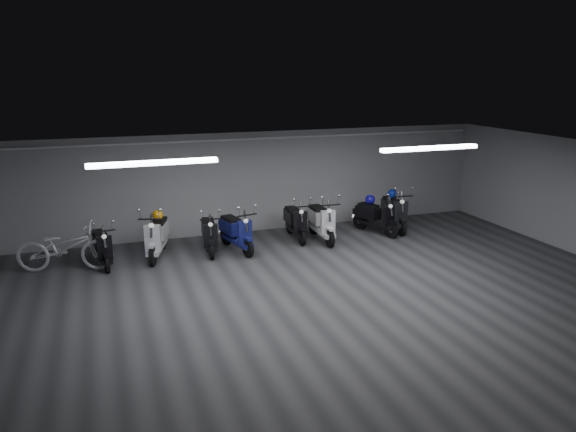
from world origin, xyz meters
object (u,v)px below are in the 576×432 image
object	(u,v)px
scooter_1	(102,241)
scooter_4	(236,226)
scooter_6	(321,215)
scooter_7	(376,211)
helmet_0	(392,194)
scooter_2	(157,230)
bicycle	(64,242)
scooter_3	(209,228)
scooter_9	(395,206)
helmet_1	(370,199)
scooter_5	(296,216)
helmet_2	(158,215)

from	to	relation	value
scooter_1	scooter_4	xyz separation A→B (m)	(3.19, -0.00, 0.05)
scooter_6	scooter_7	size ratio (longest dim) A/B	1.08
scooter_1	helmet_0	distance (m)	7.98
scooter_6	helmet_0	xyz separation A→B (m)	(2.40, 0.50, 0.30)
scooter_7	scooter_1	bearing A→B (deg)	160.91
scooter_2	bicycle	xyz separation A→B (m)	(-2.07, -0.26, -0.02)
scooter_1	scooter_3	bearing A→B (deg)	-4.39
scooter_9	helmet_1	distance (m)	0.80
scooter_5	helmet_1	xyz separation A→B (m)	(2.20, -0.02, 0.29)
scooter_7	helmet_1	bearing A→B (deg)	90.00
scooter_1	bicycle	bearing A→B (deg)	178.45
scooter_3	scooter_5	distance (m)	2.43
scooter_9	scooter_4	bearing A→B (deg)	-165.80
helmet_2	bicycle	bearing A→B (deg)	-166.61
scooter_3	scooter_7	distance (m)	4.70
scooter_1	scooter_7	bearing A→B (deg)	-5.51
scooter_4	scooter_6	xyz separation A→B (m)	(2.35, 0.12, 0.03)
scooter_2	scooter_7	xyz separation A→B (m)	(5.96, 0.01, -0.06)
scooter_4	bicycle	distance (m)	3.99
scooter_9	helmet_2	size ratio (longest dim) A/B	7.11
scooter_5	helmet_1	distance (m)	2.22
helmet_2	scooter_7	bearing A→B (deg)	-2.27
scooter_5	scooter_7	xyz separation A→B (m)	(2.29, -0.24, -0.00)
scooter_2	scooter_6	size ratio (longest dim) A/B	1.01
scooter_1	bicycle	size ratio (longest dim) A/B	0.78
scooter_5	scooter_9	world-z (taller)	scooter_9
scooter_3	bicycle	world-z (taller)	bicycle
scooter_3	helmet_0	bearing A→B (deg)	11.66
scooter_5	scooter_9	size ratio (longest dim) A/B	0.93
scooter_1	helmet_1	xyz separation A→B (m)	(7.14, 0.42, 0.32)
scooter_4	scooter_7	size ratio (longest dim) A/B	1.03
scooter_2	helmet_0	distance (m)	6.70
scooter_2	helmet_1	distance (m)	5.89
scooter_7	bicycle	bearing A→B (deg)	161.31
helmet_0	helmet_1	size ratio (longest dim) A/B	0.98
scooter_3	scooter_4	bearing A→B (deg)	-4.05
scooter_1	scooter_3	xyz separation A→B (m)	(2.53, 0.12, 0.02)
helmet_2	scooter_3	bearing A→B (deg)	-14.73
helmet_1	helmet_2	bearing A→B (deg)	179.90
scooter_2	scooter_3	world-z (taller)	scooter_2
scooter_2	bicycle	world-z (taller)	scooter_2
scooter_1	scooter_3	size ratio (longest dim) A/B	0.97
scooter_4	scooter_1	bearing A→B (deg)	166.42
scooter_6	bicycle	world-z (taller)	scooter_6
helmet_1	scooter_3	bearing A→B (deg)	-176.25
scooter_4	scooter_6	size ratio (longest dim) A/B	0.95
scooter_4	scooter_9	xyz separation A→B (m)	(4.71, 0.36, 0.03)
scooter_1	scooter_3	world-z (taller)	scooter_3
scooter_6	scooter_9	world-z (taller)	scooter_6
scooter_3	bicycle	bearing A→B (deg)	-170.18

